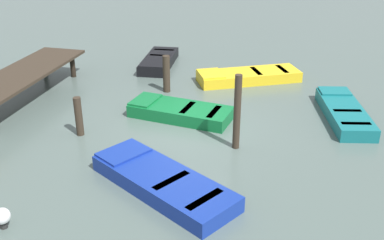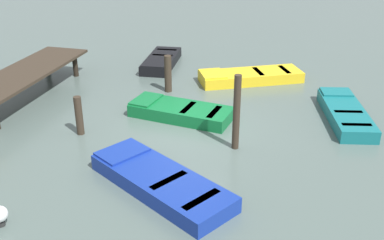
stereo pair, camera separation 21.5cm
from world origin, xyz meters
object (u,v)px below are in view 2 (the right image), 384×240
(rowboat_green, at_px, (180,111))
(rowboat_teal, at_px, (345,113))
(dock_segment, at_px, (23,75))
(mooring_piling_near_right, at_px, (237,113))
(rowboat_blue, at_px, (160,181))
(rowboat_black, at_px, (161,61))
(mooring_piling_mid_right, at_px, (168,74))
(rowboat_yellow, at_px, (250,76))
(mooring_piling_far_right, at_px, (79,116))

(rowboat_green, xyz_separation_m, rowboat_teal, (1.78, -5.03, -0.00))
(dock_segment, relative_size, rowboat_green, 1.97)
(rowboat_teal, bearing_deg, rowboat_green, 91.25)
(rowboat_green, relative_size, mooring_piling_near_right, 1.51)
(rowboat_blue, relative_size, rowboat_green, 1.25)
(rowboat_teal, bearing_deg, dock_segment, 83.01)
(rowboat_black, height_order, rowboat_green, same)
(rowboat_green, bearing_deg, rowboat_black, -57.05)
(rowboat_green, relative_size, mooring_piling_mid_right, 2.41)
(rowboat_teal, bearing_deg, rowboat_blue, 128.10)
(rowboat_green, bearing_deg, mooring_piling_mid_right, -54.88)
(rowboat_teal, relative_size, mooring_piling_mid_right, 2.65)
(rowboat_yellow, xyz_separation_m, rowboat_teal, (-2.36, -3.77, 0.00))
(rowboat_teal, relative_size, mooring_piling_far_right, 3.02)
(rowboat_green, bearing_deg, mooring_piling_far_right, 45.07)
(mooring_piling_far_right, bearing_deg, rowboat_teal, -61.66)
(dock_segment, xyz_separation_m, rowboat_black, (5.08, -3.04, -0.63))
(rowboat_blue, bearing_deg, rowboat_teal, -98.75)
(rowboat_green, distance_m, mooring_piling_far_right, 3.25)
(mooring_piling_near_right, xyz_separation_m, mooring_piling_mid_right, (3.38, 3.57, -0.41))
(mooring_piling_near_right, bearing_deg, mooring_piling_far_right, 100.08)
(rowboat_yellow, xyz_separation_m, rowboat_black, (0.56, 4.08, 0.00))
(rowboat_blue, height_order, mooring_piling_near_right, mooring_piling_near_right)
(rowboat_teal, bearing_deg, mooring_piling_mid_right, 69.77)
(mooring_piling_mid_right, bearing_deg, rowboat_green, -146.81)
(dock_segment, relative_size, rowboat_teal, 1.79)
(rowboat_black, distance_m, mooring_piling_mid_right, 3.13)
(dock_segment, xyz_separation_m, rowboat_blue, (-3.67, -7.00, -0.63))
(mooring_piling_near_right, height_order, mooring_piling_mid_right, mooring_piling_near_right)
(rowboat_yellow, height_order, rowboat_teal, same)
(dock_segment, distance_m, rowboat_teal, 11.12)
(rowboat_blue, height_order, rowboat_yellow, same)
(rowboat_blue, distance_m, rowboat_black, 9.60)
(mooring_piling_far_right, bearing_deg, mooring_piling_near_right, -79.92)
(rowboat_blue, xyz_separation_m, mooring_piling_far_right, (1.85, 3.49, 0.39))
(mooring_piling_mid_right, bearing_deg, rowboat_blue, -158.01)
(rowboat_green, bearing_deg, mooring_piling_near_right, 150.41)
(dock_segment, bearing_deg, rowboat_green, -92.42)
(dock_segment, bearing_deg, rowboat_yellow, -63.75)
(rowboat_black, bearing_deg, dock_segment, -42.34)
(rowboat_yellow, bearing_deg, mooring_piling_mid_right, 6.66)
(mooring_piling_near_right, relative_size, mooring_piling_mid_right, 1.59)
(dock_segment, relative_size, rowboat_blue, 1.57)
(rowboat_teal, bearing_deg, mooring_piling_near_right, 120.59)
(rowboat_black, distance_m, mooring_piling_far_right, 6.93)
(rowboat_yellow, distance_m, mooring_piling_near_right, 5.68)
(rowboat_teal, xyz_separation_m, mooring_piling_mid_right, (0.22, 6.33, 0.47))
(rowboat_blue, bearing_deg, rowboat_green, -49.39)
(mooring_piling_near_right, bearing_deg, rowboat_black, 39.90)
(mooring_piling_mid_right, relative_size, mooring_piling_far_right, 1.14)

